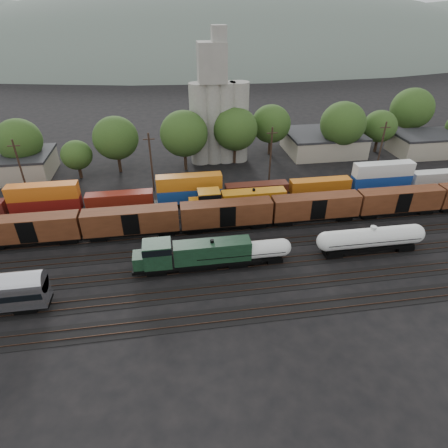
{
  "coord_description": "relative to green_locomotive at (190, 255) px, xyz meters",
  "views": [
    {
      "loc": [
        -8.54,
        -47.94,
        33.68
      ],
      "look_at": [
        -0.74,
        2.0,
        3.0
      ],
      "focal_mm": 30.0,
      "sensor_mm": 36.0,
      "label": 1
    }
  ],
  "objects": [
    {
      "name": "orange_locomotive",
      "position": [
        9.29,
        15.0,
        -0.03
      ],
      "size": [
        19.05,
        3.18,
        4.76
      ],
      "color": "black",
      "rests_on": "ground"
    },
    {
      "name": "boxcar_string",
      "position": [
        29.93,
        10.0,
        0.39
      ],
      "size": [
        184.4,
        2.9,
        4.2
      ],
      "color": "black",
      "rests_on": "ground"
    },
    {
      "name": "utility_poles",
      "position": [
        6.7,
        27.0,
        3.48
      ],
      "size": [
        122.2,
        0.36,
        12.0
      ],
      "color": "black",
      "rests_on": "ground"
    },
    {
      "name": "ground",
      "position": [
        6.7,
        5.0,
        -2.73
      ],
      "size": [
        600.0,
        600.0,
        0.0
      ],
      "primitive_type": "plane",
      "color": "black"
    },
    {
      "name": "green_locomotive",
      "position": [
        0.0,
        0.0,
        0.0
      ],
      "size": [
        18.16,
        3.21,
        4.81
      ],
      "color": "black",
      "rests_on": "ground"
    },
    {
      "name": "grain_silo",
      "position": [
        9.98,
        41.0,
        8.53
      ],
      "size": [
        13.4,
        5.0,
        29.0
      ],
      "color": "gray",
      "rests_on": "ground"
    },
    {
      "name": "tree_band",
      "position": [
        12.03,
        41.42,
        4.85
      ],
      "size": [
        160.15,
        21.28,
        13.92
      ],
      "color": "black",
      "rests_on": "ground"
    },
    {
      "name": "industrial_sheds",
      "position": [
        13.33,
        40.25,
        -0.17
      ],
      "size": [
        119.38,
        17.26,
        5.1
      ],
      "color": "#9E937F",
      "rests_on": "ground"
    },
    {
      "name": "container_wall",
      "position": [
        8.65,
        20.0,
        -0.38
      ],
      "size": [
        170.4,
        2.6,
        5.8
      ],
      "color": "black",
      "rests_on": "ground"
    },
    {
      "name": "tank_car_b",
      "position": [
        27.25,
        0.0,
        -0.07
      ],
      "size": [
        17.07,
        3.06,
        4.47
      ],
      "color": "silver",
      "rests_on": "ground"
    },
    {
      "name": "tracks",
      "position": [
        6.7,
        5.0,
        -2.68
      ],
      "size": [
        180.0,
        33.2,
        0.2
      ],
      "color": "black",
      "rests_on": "ground"
    },
    {
      "name": "distant_hills",
      "position": [
        30.62,
        265.0,
        -23.29
      ],
      "size": [
        860.0,
        286.0,
        130.0
      ],
      "color": "#59665B",
      "rests_on": "ground"
    },
    {
      "name": "tank_car_a",
      "position": [
        7.24,
        0.0,
        -0.36
      ],
      "size": [
        15.04,
        2.69,
        3.94
      ],
      "color": "silver",
      "rests_on": "ground"
    }
  ]
}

